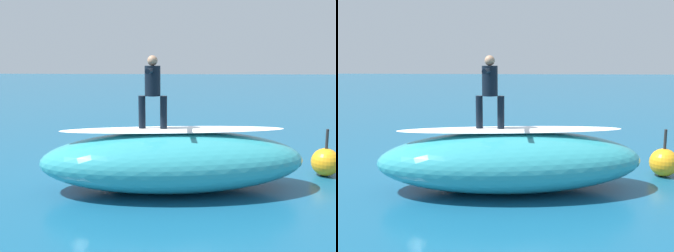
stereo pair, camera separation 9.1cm
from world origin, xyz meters
The scene contains 10 objects.
ground_plane centered at (0.00, 0.00, 0.00)m, with size 120.00×120.00×0.00m, color #145175.
wave_crest centered at (-0.23, 2.39, 0.69)m, with size 6.03×2.39×1.37m, color teal.
wave_foam_lip centered at (-0.23, 2.39, 1.41)m, with size 5.12×0.83×0.08m, color white.
surfboard_riding centered at (0.23, 2.44, 1.41)m, with size 2.07×0.52×0.08m, color silver.
surfer_riding centered at (0.23, 2.44, 2.40)m, with size 0.64×1.54×1.62m.
surfboard_paddling centered at (-0.22, -1.56, 0.04)m, with size 1.95×0.53×0.07m, color silver.
surfer_paddling centered at (-0.11, -1.53, 0.19)m, with size 1.52×0.67×0.28m.
buoy_marker centered at (-4.11, 1.06, 0.36)m, with size 0.72×0.72×1.22m.
foam_patch_near centered at (0.99, 2.08, 0.06)m, with size 0.67×0.49×0.11m, color white.
foam_patch_far centered at (1.83, -0.09, 0.09)m, with size 1.06×1.05×0.17m, color white.
Camera 2 is at (-0.70, 11.24, 3.04)m, focal length 42.60 mm.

